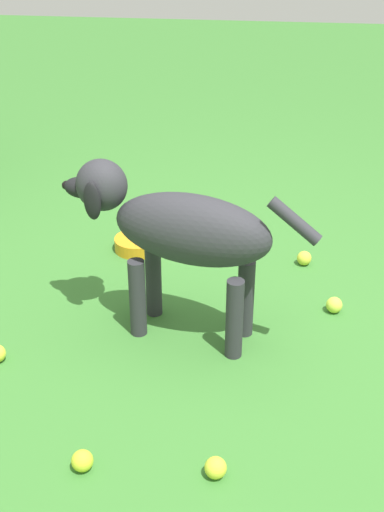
{
  "coord_description": "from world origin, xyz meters",
  "views": [
    {
      "loc": [
        -2.08,
        -0.09,
        1.51
      ],
      "look_at": [
        0.01,
        0.2,
        0.34
      ],
      "focal_mm": 46.61,
      "sensor_mm": 36.0,
      "label": 1
    }
  ],
  "objects_px": {
    "water_bowl": "(138,244)",
    "tennis_ball_0": "(216,468)",
    "tennis_ball_4": "(304,258)",
    "tennis_ball_1": "(334,305)",
    "tennis_ball_2": "(82,461)",
    "dog": "(177,230)"
  },
  "relations": [
    {
      "from": "dog",
      "to": "tennis_ball_2",
      "type": "bearing_deg",
      "value": 90.49
    },
    {
      "from": "tennis_ball_4",
      "to": "water_bowl",
      "type": "relative_size",
      "value": 0.3
    },
    {
      "from": "tennis_ball_2",
      "to": "tennis_ball_4",
      "type": "height_order",
      "value": "same"
    },
    {
      "from": "tennis_ball_1",
      "to": "tennis_ball_0",
      "type": "bearing_deg",
      "value": 157.34
    },
    {
      "from": "tennis_ball_4",
      "to": "tennis_ball_1",
      "type": "bearing_deg",
      "value": -162.83
    },
    {
      "from": "tennis_ball_2",
      "to": "tennis_ball_0",
      "type": "bearing_deg",
      "value": -86.15
    },
    {
      "from": "tennis_ball_0",
      "to": "tennis_ball_1",
      "type": "xyz_separation_m",
      "value": [
        0.93,
        -0.39,
        0.0
      ]
    },
    {
      "from": "tennis_ball_1",
      "to": "dog",
      "type": "bearing_deg",
      "value": 109.02
    },
    {
      "from": "tennis_ball_0",
      "to": "water_bowl",
      "type": "height_order",
      "value": "tennis_ball_0"
    },
    {
      "from": "dog",
      "to": "tennis_ball_2",
      "type": "xyz_separation_m",
      "value": [
        -0.74,
        0.17,
        -0.4
      ]
    },
    {
      "from": "water_bowl",
      "to": "tennis_ball_0",
      "type": "bearing_deg",
      "value": -159.04
    },
    {
      "from": "dog",
      "to": "tennis_ball_2",
      "type": "relative_size",
      "value": 14.54
    },
    {
      "from": "dog",
      "to": "tennis_ball_1",
      "type": "xyz_separation_m",
      "value": [
        0.21,
        -0.61,
        -0.4
      ]
    },
    {
      "from": "tennis_ball_2",
      "to": "dog",
      "type": "bearing_deg",
      "value": -12.99
    },
    {
      "from": "tennis_ball_0",
      "to": "water_bowl",
      "type": "distance_m",
      "value": 1.44
    },
    {
      "from": "tennis_ball_1",
      "to": "tennis_ball_2",
      "type": "height_order",
      "value": "same"
    },
    {
      "from": "tennis_ball_2",
      "to": "water_bowl",
      "type": "height_order",
      "value": "tennis_ball_2"
    },
    {
      "from": "tennis_ball_0",
      "to": "tennis_ball_2",
      "type": "relative_size",
      "value": 1.0
    },
    {
      "from": "tennis_ball_4",
      "to": "water_bowl",
      "type": "xyz_separation_m",
      "value": [
        0.04,
        0.78,
        -0.0
      ]
    },
    {
      "from": "tennis_ball_2",
      "to": "water_bowl",
      "type": "bearing_deg",
      "value": 5.1
    },
    {
      "from": "tennis_ball_0",
      "to": "tennis_ball_4",
      "type": "relative_size",
      "value": 1.0
    },
    {
      "from": "tennis_ball_4",
      "to": "dog",
      "type": "bearing_deg",
      "value": 140.05
    }
  ]
}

